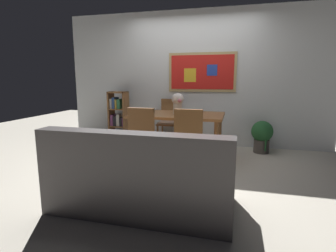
{
  "coord_description": "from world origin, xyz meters",
  "views": [
    {
      "loc": [
        0.84,
        -3.79,
        1.3
      ],
      "look_at": [
        -0.07,
        -0.27,
        0.65
      ],
      "focal_mm": 28.25,
      "sensor_mm": 36.0,
      "label": 1
    }
  ],
  "objects_px": {
    "leather_couch": "(141,179)",
    "dining_table": "(178,119)",
    "dining_chair_far_left": "(169,118)",
    "dining_chair_near_left": "(144,133)",
    "dining_chair_near_right": "(189,136)",
    "flower_vase": "(178,102)",
    "tv_remote": "(190,115)",
    "potted_ivy": "(262,135)",
    "bookshelf": "(118,119)"
  },
  "relations": [
    {
      "from": "dining_chair_near_right",
      "to": "potted_ivy",
      "type": "height_order",
      "value": "dining_chair_near_right"
    },
    {
      "from": "potted_ivy",
      "to": "dining_chair_far_left",
      "type": "bearing_deg",
      "value": 175.39
    },
    {
      "from": "dining_chair_near_left",
      "to": "tv_remote",
      "type": "bearing_deg",
      "value": 46.08
    },
    {
      "from": "dining_chair_near_right",
      "to": "potted_ivy",
      "type": "distance_m",
      "value": 1.75
    },
    {
      "from": "dining_chair_near_right",
      "to": "dining_chair_far_left",
      "type": "relative_size",
      "value": 1.0
    },
    {
      "from": "dining_chair_near_left",
      "to": "flower_vase",
      "type": "xyz_separation_m",
      "value": [
        0.33,
        0.76,
        0.39
      ]
    },
    {
      "from": "flower_vase",
      "to": "dining_chair_far_left",
      "type": "bearing_deg",
      "value": 113.75
    },
    {
      "from": "dining_chair_near_left",
      "to": "leather_couch",
      "type": "xyz_separation_m",
      "value": [
        0.38,
        -1.13,
        -0.22
      ]
    },
    {
      "from": "dining_table",
      "to": "leather_couch",
      "type": "bearing_deg",
      "value": -88.54
    },
    {
      "from": "flower_vase",
      "to": "tv_remote",
      "type": "bearing_deg",
      "value": -37.07
    },
    {
      "from": "dining_chair_near_right",
      "to": "bookshelf",
      "type": "bearing_deg",
      "value": 140.26
    },
    {
      "from": "dining_chair_far_left",
      "to": "tv_remote",
      "type": "bearing_deg",
      "value": -58.54
    },
    {
      "from": "dining_chair_near_left",
      "to": "dining_table",
      "type": "bearing_deg",
      "value": 66.25
    },
    {
      "from": "dining_table",
      "to": "tv_remote",
      "type": "xyz_separation_m",
      "value": [
        0.23,
        -0.16,
        0.1
      ]
    },
    {
      "from": "dining_chair_near_left",
      "to": "bookshelf",
      "type": "height_order",
      "value": "bookshelf"
    },
    {
      "from": "dining_table",
      "to": "dining_chair_near_right",
      "type": "xyz_separation_m",
      "value": [
        0.33,
        -0.74,
        -0.1
      ]
    },
    {
      "from": "dining_table",
      "to": "dining_chair_near_right",
      "type": "relative_size",
      "value": 1.64
    },
    {
      "from": "potted_ivy",
      "to": "flower_vase",
      "type": "relative_size",
      "value": 1.69
    },
    {
      "from": "dining_chair_near_left",
      "to": "tv_remote",
      "type": "distance_m",
      "value": 0.84
    },
    {
      "from": "leather_couch",
      "to": "potted_ivy",
      "type": "distance_m",
      "value": 2.84
    },
    {
      "from": "dining_chair_far_left",
      "to": "dining_chair_near_left",
      "type": "distance_m",
      "value": 1.51
    },
    {
      "from": "potted_ivy",
      "to": "tv_remote",
      "type": "distance_m",
      "value": 1.47
    },
    {
      "from": "dining_table",
      "to": "bookshelf",
      "type": "relative_size",
      "value": 1.42
    },
    {
      "from": "dining_chair_near_left",
      "to": "potted_ivy",
      "type": "height_order",
      "value": "dining_chair_near_left"
    },
    {
      "from": "bookshelf",
      "to": "tv_remote",
      "type": "distance_m",
      "value": 1.85
    },
    {
      "from": "dining_chair_near_left",
      "to": "dining_chair_near_right",
      "type": "bearing_deg",
      "value": 0.35
    },
    {
      "from": "dining_chair_near_right",
      "to": "potted_ivy",
      "type": "xyz_separation_m",
      "value": [
        1.07,
        1.37,
        -0.22
      ]
    },
    {
      "from": "dining_chair_far_left",
      "to": "bookshelf",
      "type": "bearing_deg",
      "value": -175.97
    },
    {
      "from": "potted_ivy",
      "to": "flower_vase",
      "type": "height_order",
      "value": "flower_vase"
    },
    {
      "from": "dining_table",
      "to": "dining_chair_near_left",
      "type": "xyz_separation_m",
      "value": [
        -0.33,
        -0.75,
        -0.1
      ]
    },
    {
      "from": "leather_couch",
      "to": "bookshelf",
      "type": "xyz_separation_m",
      "value": [
        -1.44,
        2.57,
        0.18
      ]
    },
    {
      "from": "leather_couch",
      "to": "dining_table",
      "type": "bearing_deg",
      "value": 91.46
    },
    {
      "from": "leather_couch",
      "to": "flower_vase",
      "type": "distance_m",
      "value": 1.99
    },
    {
      "from": "dining_chair_near_right",
      "to": "flower_vase",
      "type": "height_order",
      "value": "flower_vase"
    },
    {
      "from": "dining_chair_near_right",
      "to": "dining_chair_near_left",
      "type": "distance_m",
      "value": 0.66
    },
    {
      "from": "dining_chair_far_left",
      "to": "dining_chair_near_left",
      "type": "xyz_separation_m",
      "value": [
        0.0,
        -1.51,
        0.0
      ]
    },
    {
      "from": "dining_chair_far_left",
      "to": "dining_table",
      "type": "bearing_deg",
      "value": -66.52
    },
    {
      "from": "potted_ivy",
      "to": "tv_remote",
      "type": "relative_size",
      "value": 3.54
    },
    {
      "from": "dining_table",
      "to": "tv_remote",
      "type": "distance_m",
      "value": 0.3
    },
    {
      "from": "dining_chair_far_left",
      "to": "leather_couch",
      "type": "bearing_deg",
      "value": -81.83
    },
    {
      "from": "dining_table",
      "to": "dining_chair_far_left",
      "type": "height_order",
      "value": "dining_chair_far_left"
    },
    {
      "from": "dining_chair_far_left",
      "to": "potted_ivy",
      "type": "height_order",
      "value": "dining_chair_far_left"
    },
    {
      "from": "dining_table",
      "to": "leather_couch",
      "type": "distance_m",
      "value": 1.91
    },
    {
      "from": "tv_remote",
      "to": "dining_table",
      "type": "bearing_deg",
      "value": 145.34
    },
    {
      "from": "leather_couch",
      "to": "tv_remote",
      "type": "xyz_separation_m",
      "value": [
        0.19,
        1.72,
        0.43
      ]
    },
    {
      "from": "dining_table",
      "to": "dining_chair_near_left",
      "type": "relative_size",
      "value": 1.64
    },
    {
      "from": "flower_vase",
      "to": "potted_ivy",
      "type": "bearing_deg",
      "value": 23.39
    },
    {
      "from": "dining_chair_near_right",
      "to": "tv_remote",
      "type": "height_order",
      "value": "dining_chair_near_right"
    },
    {
      "from": "dining_table",
      "to": "dining_chair_near_left",
      "type": "bearing_deg",
      "value": -113.75
    },
    {
      "from": "dining_chair_far_left",
      "to": "tv_remote",
      "type": "height_order",
      "value": "dining_chair_far_left"
    }
  ]
}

